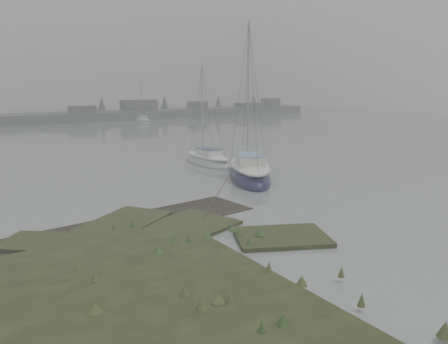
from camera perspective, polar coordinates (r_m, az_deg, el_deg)
ground at (r=44.33m, az=-19.66°, el=3.02°), size 160.00×160.00×0.00m
far_shoreline at (r=83.47m, az=-6.88°, el=7.76°), size 60.00×8.00×4.15m
sailboat_main at (r=27.84m, az=3.33°, el=-0.21°), size 5.72×7.74×10.55m
sailboat_white at (r=32.84m, az=-2.17°, el=1.42°), size 1.85×5.57×7.85m
sailboat_far_b at (r=69.21m, az=-10.54°, el=6.44°), size 2.94×5.74×7.74m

